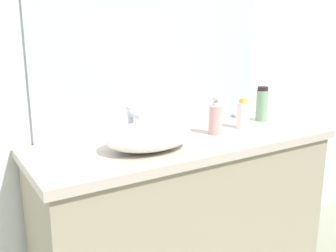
% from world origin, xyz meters
% --- Properties ---
extents(bathroom_wall_rear, '(6.00, 0.06, 2.60)m').
position_xyz_m(bathroom_wall_rear, '(0.00, 0.73, 1.30)').
color(bathroom_wall_rear, silver).
rests_on(bathroom_wall_rear, ground).
extents(vanity_counter, '(1.45, 0.54, 0.85)m').
position_xyz_m(vanity_counter, '(0.09, 0.42, 0.42)').
color(vanity_counter, gray).
rests_on(vanity_counter, ground).
extents(wall_mirror_panel, '(1.27, 0.01, 1.10)m').
position_xyz_m(wall_mirror_panel, '(0.09, 0.69, 1.39)').
color(wall_mirror_panel, '#B2BCC6').
rests_on(wall_mirror_panel, vanity_counter).
extents(sink_basin, '(0.39, 0.27, 0.11)m').
position_xyz_m(sink_basin, '(-0.14, 0.37, 0.90)').
color(sink_basin, white).
rests_on(sink_basin, vanity_counter).
extents(faucet, '(0.03, 0.14, 0.17)m').
position_xyz_m(faucet, '(-0.14, 0.52, 0.94)').
color(faucet, silver).
rests_on(faucet, vanity_counter).
extents(soap_dispenser, '(0.07, 0.07, 0.20)m').
position_xyz_m(soap_dispenser, '(0.26, 0.42, 0.93)').
color(soap_dispenser, '#DDA29E').
rests_on(soap_dispenser, vanity_counter).
extents(lotion_bottle, '(0.07, 0.07, 0.16)m').
position_xyz_m(lotion_bottle, '(0.46, 0.44, 0.92)').
color(lotion_bottle, white).
rests_on(lotion_bottle, vanity_counter).
extents(perfume_bottle, '(0.06, 0.06, 0.19)m').
position_xyz_m(perfume_bottle, '(0.67, 0.51, 0.94)').
color(perfume_bottle, '#7CA67D').
rests_on(perfume_bottle, vanity_counter).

